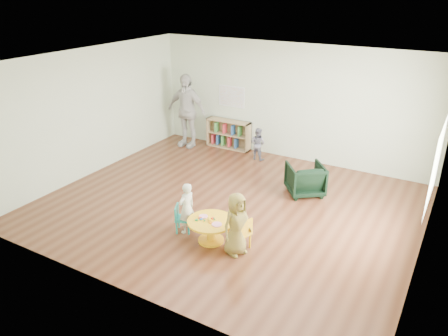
% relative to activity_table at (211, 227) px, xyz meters
% --- Properties ---
extents(room, '(7.10, 7.00, 2.80)m').
position_rel_activity_table_xyz_m(room, '(-0.37, 1.28, 1.62)').
color(room, '#542C1A').
rests_on(room, ground).
extents(activity_table, '(0.79, 0.79, 0.44)m').
position_rel_activity_table_xyz_m(activity_table, '(0.00, 0.00, 0.00)').
color(activity_table, yellow).
rests_on(activity_table, ground).
extents(kid_chair_left, '(0.35, 0.35, 0.50)m').
position_rel_activity_table_xyz_m(kid_chair_left, '(-0.62, 0.02, -0.01)').
color(kid_chair_left, teal).
rests_on(kid_chair_left, ground).
extents(kid_chair_right, '(0.37, 0.37, 0.56)m').
position_rel_activity_table_xyz_m(kid_chair_right, '(0.56, 0.06, 0.02)').
color(kid_chair_right, yellow).
rests_on(kid_chair_right, ground).
extents(bookshelf, '(1.20, 0.30, 0.75)m').
position_rel_activity_table_xyz_m(bookshelf, '(-1.99, 4.13, 0.09)').
color(bookshelf, '#9F8258').
rests_on(bookshelf, ground).
extents(alphabet_poster, '(0.74, 0.01, 0.54)m').
position_rel_activity_table_xyz_m(alphabet_poster, '(-1.98, 4.26, 1.07)').
color(alphabet_poster, white).
rests_on(alphabet_poster, ground).
extents(armchair, '(1.00, 1.00, 0.66)m').
position_rel_activity_table_xyz_m(armchair, '(0.73, 2.51, 0.05)').
color(armchair, black).
rests_on(armchair, ground).
extents(child_left, '(0.30, 0.38, 0.93)m').
position_rel_activity_table_xyz_m(child_left, '(-0.52, 0.05, 0.19)').
color(child_left, silver).
rests_on(child_left, ground).
extents(child_right, '(0.51, 0.61, 1.06)m').
position_rel_activity_table_xyz_m(child_right, '(0.54, -0.09, 0.25)').
color(child_right, yellow).
rests_on(child_right, ground).
extents(toddler, '(0.42, 0.34, 0.81)m').
position_rel_activity_table_xyz_m(toddler, '(-0.96, 3.75, 0.13)').
color(toddler, '#161738').
rests_on(toddler, ground).
extents(adult_caretaker, '(1.13, 0.47, 1.92)m').
position_rel_activity_table_xyz_m(adult_caretaker, '(-3.02, 3.70, 0.69)').
color(adult_caretaker, silver).
rests_on(adult_caretaker, ground).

